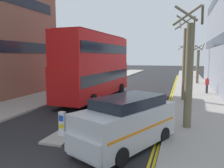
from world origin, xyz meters
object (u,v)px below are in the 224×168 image
object	(u,v)px
taxi_minivan	(125,122)
keep_left_bollard	(62,124)
pedestrian_far	(207,85)
double_decker_bus_away	(96,65)

from	to	relation	value
taxi_minivan	keep_left_bollard	bearing A→B (deg)	174.46
taxi_minivan	pedestrian_far	xyz separation A→B (m)	(4.50, 14.93, -0.08)
double_decker_bus_away	keep_left_bollard	bearing A→B (deg)	-77.95
keep_left_bollard	double_decker_bus_away	xyz separation A→B (m)	(-1.99, 9.33, 2.42)
taxi_minivan	double_decker_bus_away	bearing A→B (deg)	117.77
keep_left_bollard	pedestrian_far	size ratio (longest dim) A/B	0.69
double_decker_bus_away	taxi_minivan	xyz separation A→B (m)	(5.07, -9.63, -1.96)
keep_left_bollard	pedestrian_far	xyz separation A→B (m)	(7.58, 14.63, 0.38)
taxi_minivan	pedestrian_far	size ratio (longest dim) A/B	3.18
double_decker_bus_away	pedestrian_far	bearing A→B (deg)	28.98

